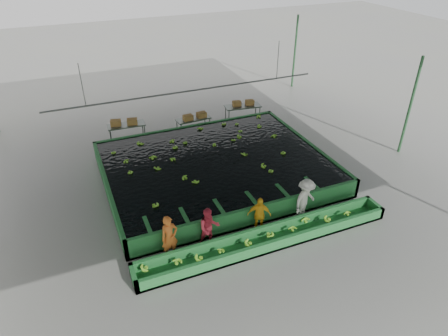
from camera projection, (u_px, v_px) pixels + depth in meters
name	position (u px, v px, depth m)	size (l,w,h in m)	color
ground	(228.00, 193.00, 17.63)	(80.00, 80.00, 0.00)	gray
shed_roof	(229.00, 84.00, 15.03)	(20.00, 22.00, 0.04)	slate
shed_posts	(229.00, 143.00, 16.33)	(20.00, 22.00, 5.00)	#2D6236
flotation_tank	(216.00, 168.00, 18.58)	(10.00, 8.00, 0.90)	#20692E
tank_water	(216.00, 160.00, 18.37)	(9.70, 7.70, 0.00)	black
sorting_trough	(267.00, 239.00, 14.67)	(10.00, 1.00, 0.50)	#20692E
cableway_rail	(189.00, 91.00, 20.00)	(0.08, 0.08, 14.00)	#59605B
rail_hanger_left	(82.00, 85.00, 17.82)	(0.04, 0.04, 2.00)	#59605B
rail_hanger_right	(278.00, 60.00, 21.14)	(0.04, 0.04, 2.00)	#59605B
worker_a	(170.00, 237.00, 13.84)	(0.62, 0.41, 1.71)	#CE6522
worker_b	(209.00, 228.00, 14.35)	(0.78, 0.61, 1.61)	#CC2E41
worker_c	(259.00, 215.00, 15.05)	(0.90, 0.37, 1.53)	yellow
worker_d	(305.00, 200.00, 15.65)	(1.17, 0.68, 1.81)	beige
packing_table_left	(127.00, 132.00, 21.78)	(2.00, 0.80, 0.91)	#59605B
packing_table_mid	(193.00, 125.00, 22.55)	(1.92, 0.77, 0.87)	#59605B
packing_table_right	(243.00, 113.00, 23.89)	(2.12, 0.85, 0.97)	#59605B
box_stack_left	(124.00, 125.00, 21.51)	(1.41, 0.39, 0.30)	olive
box_stack_mid	(195.00, 119.00, 22.29)	(1.35, 0.37, 0.29)	olive
box_stack_right	(243.00, 105.00, 23.71)	(1.29, 0.36, 0.28)	olive
floating_bananas	(209.00, 153.00, 19.00)	(9.23, 6.29, 0.13)	#75C82B
trough_bananas	(267.00, 236.00, 14.59)	(8.93, 0.60, 0.12)	#75C82B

